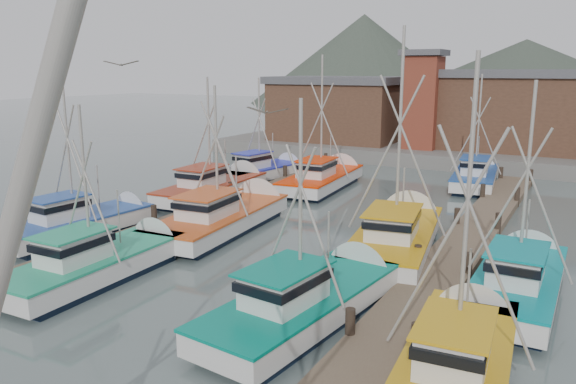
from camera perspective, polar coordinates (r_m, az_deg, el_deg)
The scene contains 21 objects.
ground at distance 21.81m, azimuth -6.48°, elevation -9.57°, with size 260.00×260.00×0.00m, color #4C5C5B.
dock_left at distance 28.92m, azimuth -13.20°, elevation -3.83°, with size 2.30×46.00×1.50m.
dock_right at distance 22.46m, azimuth 14.76°, elevation -8.68°, with size 2.30×46.00×1.50m.
quay at distance 55.22m, azimuth 16.35°, elevation 4.06°, with size 44.00×16.00×1.20m, color slate.
shed_left at distance 56.38m, azimuth 5.06°, elevation 8.49°, with size 12.72×8.48×6.20m.
shed_center at distance 53.83m, azimuth 22.90°, elevation 7.77°, with size 14.84×9.54×6.90m.
lookout_tower at distance 51.37m, azimuth 13.48°, elevation 9.18°, with size 3.60×3.60×8.50m.
distant_hills at distance 141.38m, azimuth 19.13°, elevation 8.42°, with size 175.00×140.00×42.00m.
boat_4 at distance 23.52m, azimuth -18.14°, elevation -6.72°, with size 3.09×8.56×7.56m.
boat_5 at distance 18.87m, azimuth 2.45°, elevation -10.88°, with size 3.79×9.27×8.05m.
boat_6 at distance 29.62m, azimuth -19.87°, elevation -2.92°, with size 3.55×8.40×8.77m.
boat_7 at distance 16.14m, azimuth 17.05°, elevation -15.67°, with size 3.66×8.31×9.19m.
boat_8 at distance 29.19m, azimuth -6.29°, elevation -2.47°, with size 3.98×10.37×8.30m.
boat_9 at distance 26.37m, azimuth 11.12°, elevation -4.23°, with size 4.62×10.41×10.82m.
boat_10 at distance 36.47m, azimuth -7.22°, elevation 0.51°, with size 3.59×9.66×8.51m.
boat_11 at distance 22.18m, azimuth 22.47°, elevation -8.21°, with size 3.46×8.54×8.49m.
boat_12 at distance 39.20m, azimuth 3.76°, elevation 1.42°, with size 3.99×9.89×9.92m.
boat_13 at distance 41.92m, azimuth 18.51°, elevation 1.51°, with size 3.62×8.90×8.52m.
boat_14 at distance 41.88m, azimuth -2.33°, elevation 2.14°, with size 3.73×8.60×8.19m.
gull_near at distance 21.88m, azimuth -16.60°, elevation 12.36°, with size 1.55×0.65×0.24m.
gull_far at distance 18.23m, azimuth -2.12°, elevation 8.19°, with size 1.55×0.63×0.24m.
Camera 1 is at (11.87, -16.40, 8.13)m, focal length 35.00 mm.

